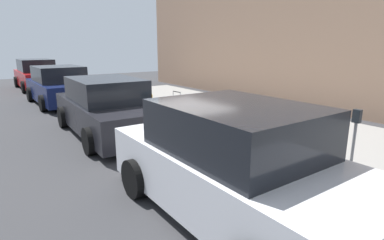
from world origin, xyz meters
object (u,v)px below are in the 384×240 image
object	(u,v)px
parked_car_white_0	(235,165)
fire_hydrant	(150,103)
suitcase_silver_1	(258,143)
suitcase_black_9	(168,110)
suitcase_maroon_3	(227,131)
suitcase_red_5	(204,121)
parked_car_red_3	(37,75)
suitcase_teal_7	(182,114)
suitcase_silver_8	(177,111)
bollard_post	(136,98)
parked_car_charcoal_1	(107,108)
suitcase_teal_0	(280,144)
suitcase_navy_4	(214,128)
parking_meter	(354,136)
suitcase_maroon_10	(161,109)
parked_car_navy_2	(60,86)
suitcase_olive_6	(193,120)
suitcase_black_2	(241,133)

from	to	relation	value
parked_car_white_0	fire_hydrant	bearing A→B (deg)	-16.94
suitcase_silver_1	suitcase_black_9	size ratio (longest dim) A/B	1.13
suitcase_maroon_3	suitcase_red_5	distance (m)	0.96
suitcase_black_9	parked_car_red_3	world-z (taller)	parked_car_red_3
suitcase_silver_1	suitcase_teal_7	bearing A→B (deg)	0.38
suitcase_silver_8	parked_car_white_0	size ratio (longest dim) A/B	0.23
bollard_post	parked_car_charcoal_1	distance (m)	2.62
suitcase_teal_0	fire_hydrant	xyz separation A→B (m)	(5.52, 0.07, 0.03)
suitcase_navy_4	suitcase_teal_7	bearing A→B (deg)	0.71
parking_meter	parked_car_white_0	distance (m)	2.25
suitcase_silver_1	fire_hydrant	xyz separation A→B (m)	(5.01, -0.02, 0.12)
suitcase_teal_0	suitcase_maroon_10	distance (m)	4.78
parked_car_navy_2	suitcase_maroon_10	bearing A→B (deg)	-159.71
parked_car_charcoal_1	suitcase_maroon_3	bearing A→B (deg)	-146.13
suitcase_silver_8	parked_car_charcoal_1	bearing A→B (deg)	76.25
suitcase_silver_8	parked_car_charcoal_1	distance (m)	2.07
bollard_post	suitcase_olive_6	bearing A→B (deg)	-177.59
suitcase_maroon_3	suitcase_teal_0	bearing A→B (deg)	-177.46
suitcase_red_5	suitcase_black_9	distance (m)	1.87
suitcase_silver_1	suitcase_black_9	bearing A→B (deg)	-0.72
suitcase_olive_6	parked_car_red_3	xyz separation A→B (m)	(12.87, 1.92, 0.36)
parking_meter	fire_hydrant	bearing A→B (deg)	2.08
suitcase_maroon_3	suitcase_olive_6	world-z (taller)	suitcase_olive_6
suitcase_silver_1	suitcase_maroon_3	world-z (taller)	suitcase_maroon_3
suitcase_black_2	suitcase_black_9	size ratio (longest dim) A/B	1.16
suitcase_navy_4	parked_car_charcoal_1	bearing A→B (deg)	38.47
suitcase_maroon_3	suitcase_teal_7	xyz separation A→B (m)	(1.91, 0.04, 0.08)
suitcase_black_9	parking_meter	distance (m)	5.73
suitcase_red_5	parked_car_navy_2	distance (m)	7.85
suitcase_teal_0	suitcase_maroon_10	world-z (taller)	suitcase_teal_0
parked_car_charcoal_1	suitcase_navy_4	bearing A→B (deg)	-141.53
suitcase_black_9	bollard_post	size ratio (longest dim) A/B	0.75
parked_car_red_3	parking_meter	bearing A→B (deg)	-172.78
suitcase_olive_6	bollard_post	distance (m)	3.37
suitcase_teal_0	suitcase_teal_7	bearing A→B (deg)	1.86
suitcase_teal_0	suitcase_maroon_10	bearing A→B (deg)	0.40
suitcase_red_5	parking_meter	xyz separation A→B (m)	(-3.82, -0.22, 0.50)
suitcase_maroon_10	parked_car_white_0	size ratio (longest dim) A/B	0.14
suitcase_silver_8	suitcase_black_9	bearing A→B (deg)	6.45
bollard_post	suitcase_navy_4	bearing A→B (deg)	-178.34
suitcase_teal_7	parked_car_red_3	xyz separation A→B (m)	(12.38, 1.88, 0.28)
suitcase_olive_6	parked_car_navy_2	size ratio (longest dim) A/B	0.19
parked_car_white_0	suitcase_maroon_10	bearing A→B (deg)	-19.37
suitcase_black_9	parked_car_charcoal_1	world-z (taller)	parked_car_charcoal_1
suitcase_teal_0	suitcase_silver_8	distance (m)	3.89
fire_hydrant	parked_car_white_0	bearing A→B (deg)	163.06
suitcase_maroon_3	fire_hydrant	distance (m)	4.01
suitcase_navy_4	suitcase_maroon_10	xyz separation A→B (m)	(2.78, -0.06, 0.03)
suitcase_teal_7	suitcase_black_9	bearing A→B (deg)	-4.20
suitcase_maroon_3	suitcase_black_9	size ratio (longest dim) A/B	1.27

